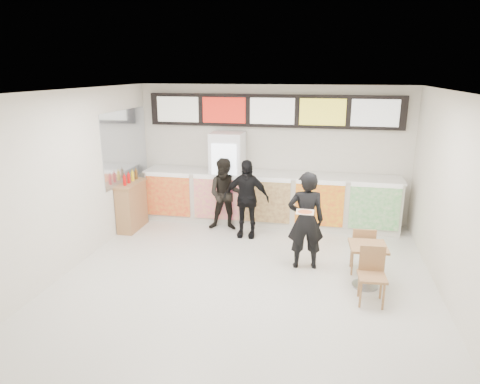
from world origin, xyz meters
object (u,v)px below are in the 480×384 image
(customer_mid, at_px, (246,199))
(drinks_fridge, at_px, (228,177))
(customer_left, at_px, (226,194))
(service_counter, at_px, (269,199))
(condiment_ledge, at_px, (132,205))
(customer_main, at_px, (306,221))
(cafe_table, at_px, (367,258))

(customer_mid, bearing_deg, drinks_fridge, 123.78)
(customer_left, bearing_deg, drinks_fridge, 92.52)
(service_counter, relative_size, customer_mid, 3.47)
(drinks_fridge, xyz_separation_m, customer_left, (0.09, -0.56, -0.23))
(customer_left, xyz_separation_m, customer_mid, (0.49, -0.30, 0.03))
(condiment_ledge, bearing_deg, service_counter, 17.78)
(drinks_fridge, xyz_separation_m, customer_mid, (0.58, -0.86, -0.20))
(drinks_fridge, height_order, customer_main, drinks_fridge)
(customer_main, height_order, customer_mid, customer_main)
(customer_mid, bearing_deg, customer_left, 148.43)
(service_counter, xyz_separation_m, customer_main, (0.90, -2.07, 0.28))
(service_counter, height_order, condiment_ledge, condiment_ledge)
(customer_left, height_order, condiment_ledge, customer_left)
(drinks_fridge, distance_m, customer_main, 2.78)
(customer_main, distance_m, customer_mid, 1.75)
(customer_main, height_order, customer_left, customer_main)
(service_counter, distance_m, customer_mid, 0.94)
(customer_mid, relative_size, cafe_table, 1.11)
(drinks_fridge, bearing_deg, condiment_ledge, -153.98)
(drinks_fridge, height_order, customer_left, drinks_fridge)
(customer_left, bearing_deg, service_counter, 26.28)
(service_counter, xyz_separation_m, customer_mid, (-0.35, -0.84, 0.23))
(customer_mid, bearing_deg, condiment_ledge, -178.83)
(customer_left, relative_size, customer_mid, 0.96)
(cafe_table, xyz_separation_m, condiment_ledge, (-4.71, 1.67, 0.04))
(service_counter, bearing_deg, condiment_ledge, -162.22)
(service_counter, xyz_separation_m, condiment_ledge, (-2.82, -0.90, -0.05))
(condiment_ledge, bearing_deg, customer_main, -17.33)
(service_counter, height_order, drinks_fridge, drinks_fridge)
(condiment_ledge, bearing_deg, customer_left, 10.39)
(drinks_fridge, relative_size, customer_left, 1.30)
(customer_main, relative_size, customer_mid, 1.06)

